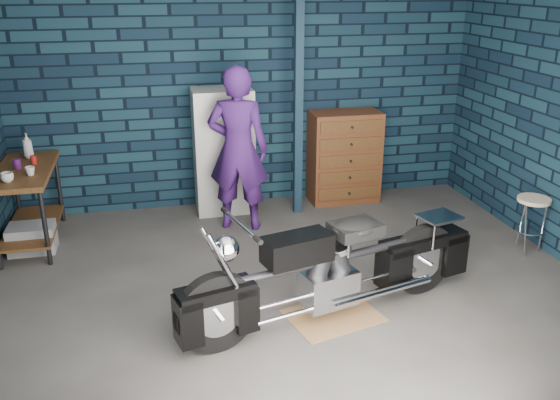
# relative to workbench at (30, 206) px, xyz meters

# --- Properties ---
(ground) EXTENTS (6.00, 6.00, 0.00)m
(ground) POSITION_rel_workbench_xyz_m (2.68, -1.67, -0.46)
(ground) COLOR #514F4C
(ground) RESTS_ON ground
(room_walls) EXTENTS (6.02, 5.01, 2.71)m
(room_walls) POSITION_rel_workbench_xyz_m (2.68, -1.12, 1.45)
(room_walls) COLOR black
(room_walls) RESTS_ON ground
(support_post) EXTENTS (0.10, 0.10, 2.70)m
(support_post) POSITION_rel_workbench_xyz_m (3.23, 0.28, 0.90)
(support_post) COLOR #112738
(support_post) RESTS_ON ground
(workbench) EXTENTS (0.60, 1.40, 0.91)m
(workbench) POSITION_rel_workbench_xyz_m (0.00, 0.00, 0.00)
(workbench) COLOR brown
(workbench) RESTS_ON ground
(drip_mat) EXTENTS (0.94, 0.79, 0.01)m
(drip_mat) POSITION_rel_workbench_xyz_m (2.92, -2.28, -0.45)
(drip_mat) COLOR brown
(drip_mat) RESTS_ON ground
(motorcycle) EXTENTS (2.61, 1.29, 1.11)m
(motorcycle) POSITION_rel_workbench_xyz_m (2.92, -2.28, 0.10)
(motorcycle) COLOR black
(motorcycle) RESTS_ON ground
(person) EXTENTS (0.84, 0.68, 1.98)m
(person) POSITION_rel_workbench_xyz_m (2.41, -0.05, 0.54)
(person) COLOR #421C69
(person) RESTS_ON ground
(storage_bin) EXTENTS (0.50, 0.36, 0.31)m
(storage_bin) POSITION_rel_workbench_xyz_m (0.02, -0.23, -0.30)
(storage_bin) COLOR gray
(storage_bin) RESTS_ON ground
(locker) EXTENTS (0.75, 0.54, 1.61)m
(locker) POSITION_rel_workbench_xyz_m (2.32, 0.56, 0.35)
(locker) COLOR beige
(locker) RESTS_ON ground
(tool_chest) EXTENTS (0.93, 0.52, 1.24)m
(tool_chest) POSITION_rel_workbench_xyz_m (3.95, 0.56, 0.16)
(tool_chest) COLOR brown
(tool_chest) RESTS_ON ground
(shop_stool) EXTENTS (0.47, 0.47, 0.65)m
(shop_stool) POSITION_rel_workbench_xyz_m (5.46, -1.46, -0.13)
(shop_stool) COLOR beige
(shop_stool) RESTS_ON ground
(cup_a) EXTENTS (0.15, 0.15, 0.10)m
(cup_a) POSITION_rel_workbench_xyz_m (-0.08, -0.45, 0.51)
(cup_a) COLOR beige
(cup_a) RESTS_ON workbench
(cup_b) EXTENTS (0.12, 0.12, 0.09)m
(cup_b) POSITION_rel_workbench_xyz_m (0.12, -0.27, 0.50)
(cup_b) COLOR beige
(cup_b) RESTS_ON workbench
(mug_purple) EXTENTS (0.10, 0.10, 0.11)m
(mug_purple) POSITION_rel_workbench_xyz_m (-0.06, -0.01, 0.51)
(mug_purple) COLOR #561966
(mug_purple) RESTS_ON workbench
(mug_red) EXTENTS (0.08, 0.08, 0.10)m
(mug_red) POSITION_rel_workbench_xyz_m (0.09, 0.15, 0.50)
(mug_red) COLOR maroon
(mug_red) RESTS_ON workbench
(bottle) EXTENTS (0.15, 0.15, 0.29)m
(bottle) POSITION_rel_workbench_xyz_m (-0.01, 0.44, 0.60)
(bottle) COLOR gray
(bottle) RESTS_ON workbench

